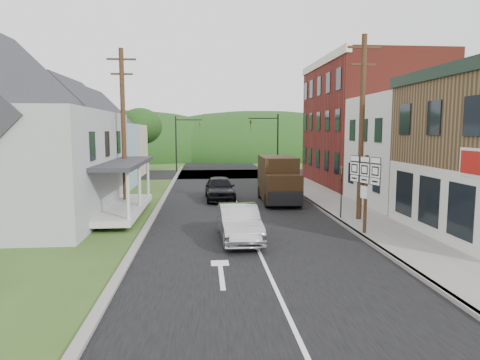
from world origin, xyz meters
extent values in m
plane|color=#2D4719|center=(0.00, 0.00, 0.00)|extent=(120.00, 120.00, 0.00)
cube|color=black|center=(0.00, 10.00, 0.00)|extent=(9.00, 90.00, 0.02)
cube|color=black|center=(0.00, 27.00, 0.00)|extent=(60.00, 9.00, 0.02)
cube|color=slate|center=(5.90, 8.00, 0.07)|extent=(2.80, 55.00, 0.15)
cube|color=slate|center=(4.55, 8.00, 0.07)|extent=(0.20, 55.00, 0.15)
cube|color=slate|center=(-4.65, 8.00, 0.06)|extent=(0.30, 55.00, 0.12)
cube|color=silver|center=(11.30, 7.50, 3.25)|extent=(8.00, 7.00, 6.50)
cube|color=maroon|center=(11.30, 17.00, 5.00)|extent=(8.00, 12.00, 10.00)
cube|color=#A8ABAD|center=(-12.00, 6.00, 2.75)|extent=(10.00, 12.00, 5.50)
cube|color=#98BCCF|center=(-11.00, 17.00, 2.50)|extent=(7.00, 8.00, 5.00)
cube|color=beige|center=(-11.50, 26.00, 2.50)|extent=(7.00, 8.00, 5.00)
cylinder|color=#472D19|center=(5.60, 3.50, 4.50)|extent=(0.26, 0.26, 9.00)
cube|color=#472D19|center=(5.60, 3.50, 8.40)|extent=(1.60, 0.10, 0.10)
cube|color=#472D19|center=(5.60, 3.50, 7.60)|extent=(1.20, 0.10, 0.10)
cylinder|color=#472D19|center=(-6.50, 8.00, 4.50)|extent=(0.26, 0.26, 9.00)
cube|color=#472D19|center=(-6.50, 8.00, 8.40)|extent=(1.60, 0.10, 0.10)
cube|color=#472D19|center=(-6.50, 8.00, 7.60)|extent=(1.20, 0.10, 0.10)
cylinder|color=black|center=(5.00, 23.50, 3.00)|extent=(0.14, 0.14, 6.00)
cylinder|color=black|center=(3.60, 23.50, 5.60)|extent=(2.80, 0.10, 0.10)
imported|color=olive|center=(2.40, 23.50, 4.90)|extent=(0.16, 0.20, 1.00)
cylinder|color=black|center=(-5.00, 30.50, 3.00)|extent=(0.14, 0.14, 6.00)
cylinder|color=black|center=(-3.60, 30.50, 5.60)|extent=(2.80, 0.10, 0.10)
imported|color=olive|center=(-2.40, 30.50, 4.90)|extent=(0.16, 0.20, 1.00)
cylinder|color=#382616|center=(-9.00, 32.00, 1.96)|extent=(0.36, 0.36, 3.92)
ellipsoid|color=black|center=(-9.00, 32.00, 4.90)|extent=(4.80, 4.80, 4.08)
ellipsoid|color=black|center=(0.00, 55.00, 0.00)|extent=(90.00, 30.00, 16.00)
imported|color=#B2B2B7|center=(-0.60, 0.39, 0.72)|extent=(1.70, 4.45, 1.45)
imported|color=black|center=(-1.00, 10.61, 0.77)|extent=(1.93, 4.56, 1.54)
cube|color=black|center=(2.61, 9.80, 1.56)|extent=(2.13, 3.97, 2.59)
cube|color=black|center=(2.57, 7.48, 1.12)|extent=(2.08, 1.47, 1.70)
cube|color=black|center=(2.57, 7.66, 1.83)|extent=(1.90, 1.11, 0.04)
cube|color=black|center=(2.55, 6.72, 0.67)|extent=(1.97, 0.17, 0.80)
cylinder|color=black|center=(1.63, 7.59, 0.40)|extent=(0.27, 0.81, 0.80)
cylinder|color=black|center=(3.51, 7.55, 0.40)|extent=(0.27, 0.81, 0.80)
cylinder|color=black|center=(1.70, 11.16, 0.40)|extent=(0.27, 0.81, 0.80)
cylinder|color=black|center=(3.57, 11.13, 0.40)|extent=(0.27, 0.81, 0.80)
cube|color=#472D19|center=(4.80, 0.66, 1.81)|extent=(0.13, 0.13, 3.33)
cube|color=black|center=(4.75, 0.64, 2.86)|extent=(0.62, 1.82, 0.08)
cube|color=white|center=(4.91, 0.00, 3.29)|extent=(0.18, 0.50, 0.21)
cube|color=white|center=(4.91, 0.00, 2.86)|extent=(0.19, 0.55, 0.52)
cube|color=white|center=(4.91, 0.00, 2.43)|extent=(0.18, 0.50, 0.27)
cube|color=white|center=(4.71, 0.63, 3.29)|extent=(0.18, 0.50, 0.21)
cube|color=white|center=(4.71, 0.63, 2.86)|extent=(0.19, 0.55, 0.52)
cube|color=white|center=(4.71, 0.63, 2.43)|extent=(0.18, 0.50, 0.27)
cube|color=white|center=(4.51, 1.27, 3.29)|extent=(0.18, 0.50, 0.21)
cube|color=white|center=(4.51, 1.27, 2.86)|extent=(0.19, 0.55, 0.52)
cube|color=white|center=(4.51, 1.27, 2.43)|extent=(0.18, 0.50, 0.27)
cube|color=white|center=(4.71, 0.63, 1.91)|extent=(0.15, 0.41, 0.52)
cylinder|color=black|center=(4.80, 3.85, 1.39)|extent=(0.07, 0.07, 2.47)
cube|color=black|center=(4.73, 3.85, 2.42)|extent=(0.16, 0.72, 0.73)
cube|color=#FFF00D|center=(4.75, 3.85, 2.42)|extent=(0.16, 0.65, 0.66)
camera|label=1|loc=(-2.01, -16.68, 4.52)|focal=32.00mm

